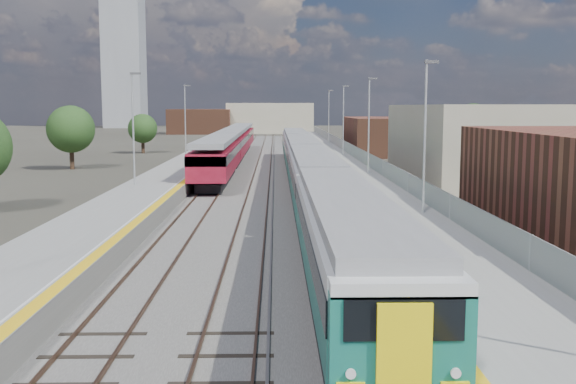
{
  "coord_description": "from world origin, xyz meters",
  "views": [
    {
      "loc": [
        -0.75,
        -11.02,
        6.28
      ],
      "look_at": [
        -0.15,
        20.94,
        2.2
      ],
      "focal_mm": 42.0,
      "sensor_mm": 36.0,
      "label": 1
    }
  ],
  "objects": [
    {
      "name": "tree_d",
      "position": [
        21.23,
        63.73,
        4.15
      ],
      "size": [
        4.87,
        4.87,
        6.6
      ],
      "color": "#382619",
      "rests_on": "ground"
    },
    {
      "name": "green_train",
      "position": [
        1.5,
        37.68,
        2.08
      ],
      "size": [
        2.68,
        74.69,
        2.95
      ],
      "color": "black",
      "rests_on": "ground"
    },
    {
      "name": "tree_c",
      "position": [
        -18.52,
        79.56,
        3.31
      ],
      "size": [
        3.89,
        3.89,
        5.28
      ],
      "color": "#382619",
      "rests_on": "ground"
    },
    {
      "name": "tree_b",
      "position": [
        -21.09,
        56.43,
        4.01
      ],
      "size": [
        4.7,
        4.7,
        6.37
      ],
      "color": "#382619",
      "rests_on": "ground"
    },
    {
      "name": "tracks",
      "position": [
        -1.65,
        54.18,
        0.11
      ],
      "size": [
        8.96,
        160.0,
        0.17
      ],
      "color": "#4C3323",
      "rests_on": "ground"
    },
    {
      "name": "ballast_bed",
      "position": [
        -2.25,
        52.5,
        0.03
      ],
      "size": [
        10.5,
        155.0,
        0.06
      ],
      "primitive_type": "cube",
      "color": "#565451",
      "rests_on": "ground"
    },
    {
      "name": "red_train",
      "position": [
        -5.5,
        63.42,
        2.13
      ],
      "size": [
        2.85,
        57.85,
        3.6
      ],
      "color": "black",
      "rests_on": "ground"
    },
    {
      "name": "buildings",
      "position": [
        -18.12,
        138.6,
        10.7
      ],
      "size": [
        72.0,
        185.5,
        40.0
      ],
      "color": "brown",
      "rests_on": "ground"
    },
    {
      "name": "ground",
      "position": [
        0.0,
        50.0,
        0.0
      ],
      "size": [
        320.0,
        320.0,
        0.0
      ],
      "primitive_type": "plane",
      "color": "#47443A",
      "rests_on": "ground"
    },
    {
      "name": "platform_right",
      "position": [
        5.28,
        52.49,
        0.54
      ],
      "size": [
        4.7,
        155.0,
        8.52
      ],
      "color": "slate",
      "rests_on": "ground"
    },
    {
      "name": "platform_left",
      "position": [
        -9.05,
        52.49,
        0.52
      ],
      "size": [
        4.3,
        155.0,
        8.52
      ],
      "color": "slate",
      "rests_on": "ground"
    }
  ]
}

